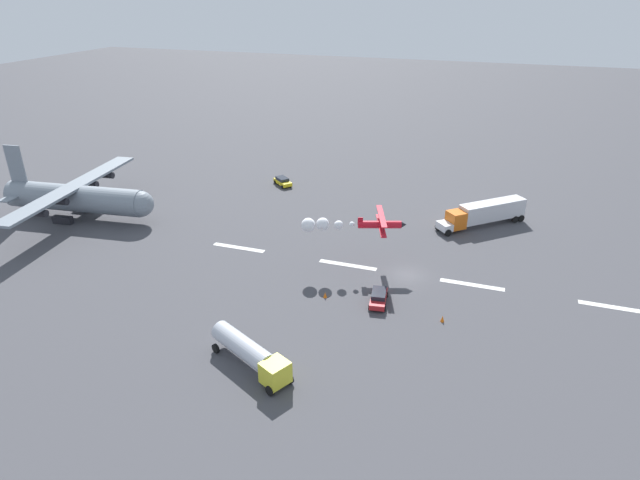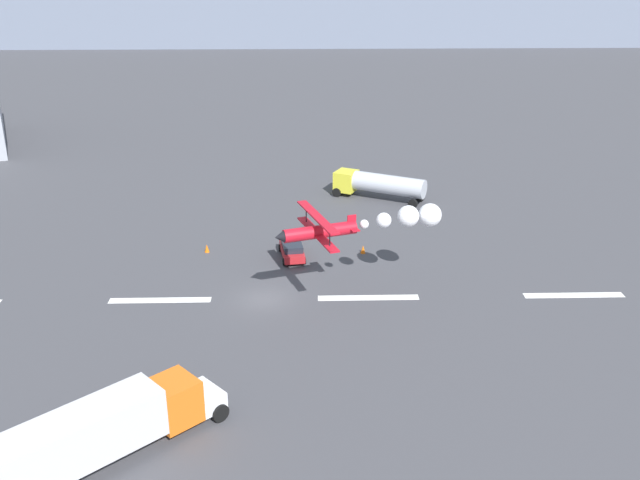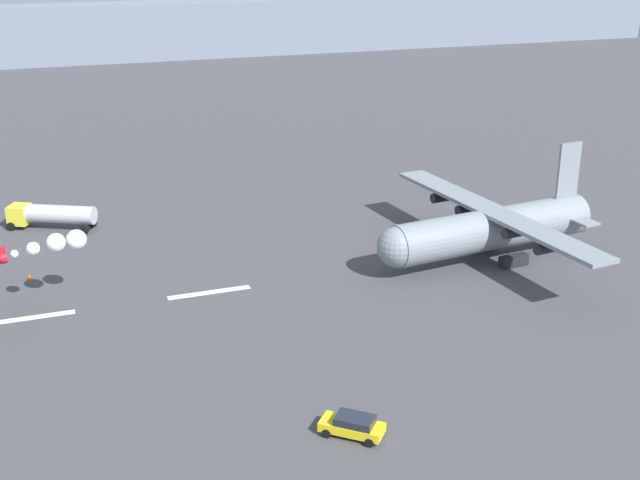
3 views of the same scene
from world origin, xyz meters
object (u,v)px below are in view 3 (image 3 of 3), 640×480
traffic_cone_far (29,277)px  followme_car_yellow (353,425)px  stunt_biplane_red (30,250)px  cargo_transport_plane (482,229)px  fuel_tanker_truck (51,215)px

traffic_cone_far → followme_car_yellow: bearing=-60.4°
stunt_biplane_red → cargo_transport_plane: bearing=-3.1°
stunt_biplane_red → fuel_tanker_truck: (2.35, 23.12, -4.46)m
stunt_biplane_red → followme_car_yellow: size_ratio=2.92×
cargo_transport_plane → followme_car_yellow: 35.02m
followme_car_yellow → fuel_tanker_truck: bearing=109.0°
stunt_biplane_red → followme_car_yellow: stunt_biplane_red is taller
cargo_transport_plane → stunt_biplane_red: 44.31m
cargo_transport_plane → traffic_cone_far: cargo_transport_plane is taller
stunt_biplane_red → fuel_tanker_truck: size_ratio=1.30×
cargo_transport_plane → stunt_biplane_red: (-44.16, 2.40, 2.68)m
fuel_tanker_truck → stunt_biplane_red: bearing=-95.8°
stunt_biplane_red → fuel_tanker_truck: bearing=84.2°
cargo_transport_plane → fuel_tanker_truck: bearing=148.6°
fuel_tanker_truck → traffic_cone_far: size_ratio=13.52×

